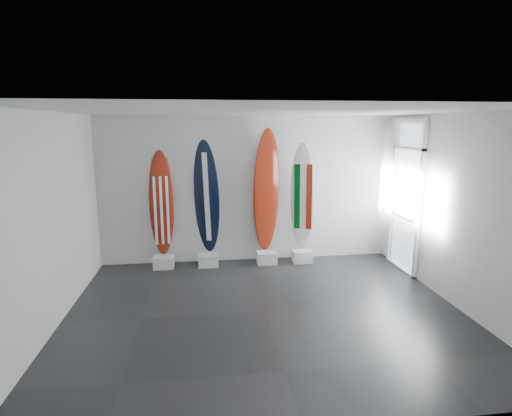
{
  "coord_description": "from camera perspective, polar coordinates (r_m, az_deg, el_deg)",
  "views": [
    {
      "loc": [
        -0.87,
        -5.69,
        2.82
      ],
      "look_at": [
        0.03,
        1.4,
        1.34
      ],
      "focal_mm": 28.39,
      "sensor_mm": 36.0,
      "label": 1
    }
  ],
  "objects": [
    {
      "name": "surfboard_usa",
      "position": [
        8.16,
        -13.17,
        0.6
      ],
      "size": [
        0.49,
        0.22,
        2.11
      ],
      "primitive_type": "ellipsoid",
      "rotation": [
        0.04,
        0.0,
        0.13
      ],
      "color": "maroon",
      "rests_on": "display_block_usa"
    },
    {
      "name": "display_block_navy",
      "position": [
        8.32,
        -6.75,
        -7.32
      ],
      "size": [
        0.4,
        0.3,
        0.24
      ],
      "primitive_type": "cube",
      "color": "silver",
      "rests_on": "floor"
    },
    {
      "name": "glass_door",
      "position": [
        8.31,
        20.39,
        1.31
      ],
      "size": [
        0.12,
        1.16,
        2.85
      ],
      "primitive_type": null,
      "color": "white",
      "rests_on": "floor"
    },
    {
      "name": "wall_outlet",
      "position": [
        8.68,
        -17.51,
        -5.39
      ],
      "size": [
        0.09,
        0.02,
        0.13
      ],
      "primitive_type": "cube",
      "color": "silver",
      "rests_on": "wall_back"
    },
    {
      "name": "surfboard_swiss",
      "position": [
        8.17,
        1.49,
        2.38
      ],
      "size": [
        0.6,
        0.35,
        2.52
      ],
      "primitive_type": "ellipsoid",
      "rotation": [
        0.05,
        0.0,
        0.28
      ],
      "color": "maroon",
      "rests_on": "display_block_swiss"
    },
    {
      "name": "ceiling",
      "position": [
        5.76,
        1.46,
        13.51
      ],
      "size": [
        6.0,
        6.0,
        0.0
      ],
      "primitive_type": "plane",
      "rotation": [
        3.14,
        0.0,
        0.0
      ],
      "color": "white",
      "rests_on": "wall_back"
    },
    {
      "name": "balcony",
      "position": [
        9.19,
        27.37,
        -4.26
      ],
      "size": [
        2.8,
        2.2,
        1.2
      ],
      "primitive_type": null,
      "color": "slate",
      "rests_on": "ground"
    },
    {
      "name": "wall_left",
      "position": [
        6.22,
        -27.13,
        -1.85
      ],
      "size": [
        0.0,
        5.0,
        5.0
      ],
      "primitive_type": "plane",
      "rotation": [
        1.57,
        0.0,
        1.57
      ],
      "color": "silver",
      "rests_on": "ground"
    },
    {
      "name": "wall_back",
      "position": [
        8.34,
        -1.18,
        2.6
      ],
      "size": [
        6.0,
        0.0,
        6.0
      ],
      "primitive_type": "plane",
      "rotation": [
        1.57,
        0.0,
        0.0
      ],
      "color": "silver",
      "rests_on": "ground"
    },
    {
      "name": "display_block_usa",
      "position": [
        8.36,
        -12.87,
        -7.43
      ],
      "size": [
        0.4,
        0.3,
        0.24
      ],
      "primitive_type": "cube",
      "color": "silver",
      "rests_on": "floor"
    },
    {
      "name": "display_block_italy",
      "position": [
        8.55,
        6.54,
        -6.78
      ],
      "size": [
        0.4,
        0.3,
        0.24
      ],
      "primitive_type": "cube",
      "color": "silver",
      "rests_on": "floor"
    },
    {
      "name": "wall_right",
      "position": [
        7.0,
        26.45,
        -0.39
      ],
      "size": [
        0.0,
        5.0,
        5.0
      ],
      "primitive_type": "plane",
      "rotation": [
        1.57,
        0.0,
        -1.57
      ],
      "color": "silver",
      "rests_on": "ground"
    },
    {
      "name": "display_block_swiss",
      "position": [
        8.41,
        1.54,
        -7.03
      ],
      "size": [
        0.4,
        0.3,
        0.24
      ],
      "primitive_type": "cube",
      "color": "silver",
      "rests_on": "floor"
    },
    {
      "name": "wall_front",
      "position": [
        3.56,
        7.51,
        -10.13
      ],
      "size": [
        6.0,
        0.0,
        6.0
      ],
      "primitive_type": "plane",
      "rotation": [
        -1.57,
        0.0,
        0.0
      ],
      "color": "silver",
      "rests_on": "ground"
    },
    {
      "name": "surfboard_navy",
      "position": [
        8.1,
        -6.97,
        1.45
      ],
      "size": [
        0.6,
        0.46,
        2.31
      ],
      "primitive_type": "ellipsoid",
      "rotation": [
        0.1,
        0.0,
        -0.32
      ],
      "color": "black",
      "rests_on": "display_block_navy"
    },
    {
      "name": "floor",
      "position": [
        6.41,
        1.32,
        -14.4
      ],
      "size": [
        6.0,
        6.0,
        0.0
      ],
      "primitive_type": "plane",
      "color": "black",
      "rests_on": "ground"
    },
    {
      "name": "surfboard_italy",
      "position": [
        8.34,
        6.58,
        1.53
      ],
      "size": [
        0.59,
        0.49,
        2.25
      ],
      "primitive_type": "ellipsoid",
      "rotation": [
        0.12,
        0.0,
        -0.35
      ],
      "color": "white",
      "rests_on": "display_block_italy"
    }
  ]
}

